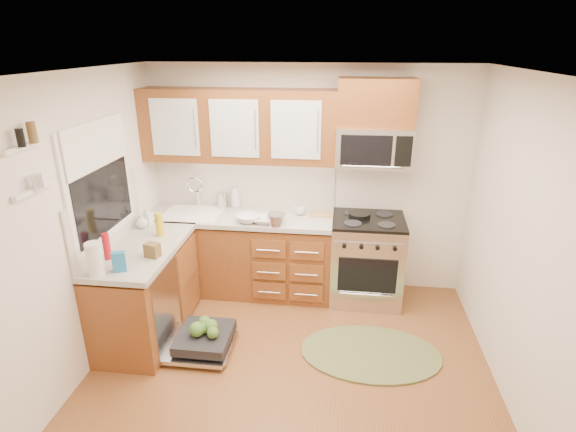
# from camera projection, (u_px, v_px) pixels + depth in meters

# --- Properties ---
(floor) EXTENTS (3.50, 3.50, 0.00)m
(floor) POSITION_uv_depth(u_px,v_px,m) (289.00, 380.00, 3.83)
(floor) COLOR brown
(floor) RESTS_ON ground
(ceiling) EXTENTS (3.50, 3.50, 0.00)m
(ceiling) POSITION_uv_depth(u_px,v_px,m) (289.00, 74.00, 2.93)
(ceiling) COLOR white
(ceiling) RESTS_ON ground
(wall_back) EXTENTS (3.50, 0.04, 2.50)m
(wall_back) POSITION_uv_depth(u_px,v_px,m) (308.00, 181.00, 5.00)
(wall_back) COLOR silver
(wall_back) RESTS_ON ground
(wall_left) EXTENTS (0.04, 3.50, 2.50)m
(wall_left) POSITION_uv_depth(u_px,v_px,m) (71.00, 236.00, 3.58)
(wall_left) COLOR silver
(wall_left) RESTS_ON ground
(wall_right) EXTENTS (0.04, 3.50, 2.50)m
(wall_right) POSITION_uv_depth(u_px,v_px,m) (533.00, 260.00, 3.18)
(wall_right) COLOR silver
(wall_right) RESTS_ON ground
(base_cabinet_back) EXTENTS (2.05, 0.60, 0.85)m
(base_cabinet_back) POSITION_uv_depth(u_px,v_px,m) (241.00, 256.00, 5.10)
(base_cabinet_back) COLOR #5D2D15
(base_cabinet_back) RESTS_ON ground
(base_cabinet_left) EXTENTS (0.60, 1.25, 0.85)m
(base_cabinet_left) POSITION_uv_depth(u_px,v_px,m) (146.00, 294.00, 4.33)
(base_cabinet_left) COLOR #5D2D15
(base_cabinet_left) RESTS_ON ground
(countertop_back) EXTENTS (2.07, 0.64, 0.05)m
(countertop_back) POSITION_uv_depth(u_px,v_px,m) (239.00, 217.00, 4.92)
(countertop_back) COLOR #B0A9A1
(countertop_back) RESTS_ON base_cabinet_back
(countertop_left) EXTENTS (0.64, 1.27, 0.05)m
(countertop_left) POSITION_uv_depth(u_px,v_px,m) (142.00, 249.00, 4.16)
(countertop_left) COLOR #B0A9A1
(countertop_left) RESTS_ON base_cabinet_left
(backsplash_back) EXTENTS (2.05, 0.02, 0.57)m
(backsplash_back) POSITION_uv_depth(u_px,v_px,m) (244.00, 182.00, 5.08)
(backsplash_back) COLOR beige
(backsplash_back) RESTS_ON ground
(backsplash_left) EXTENTS (0.02, 1.25, 0.57)m
(backsplash_left) POSITION_uv_depth(u_px,v_px,m) (107.00, 217.00, 4.08)
(backsplash_left) COLOR beige
(backsplash_left) RESTS_ON ground
(upper_cabinets) EXTENTS (2.05, 0.35, 0.75)m
(upper_cabinets) POSITION_uv_depth(u_px,v_px,m) (238.00, 126.00, 4.69)
(upper_cabinets) COLOR #5D2D15
(upper_cabinets) RESTS_ON ground
(cabinet_over_mw) EXTENTS (0.76, 0.35, 0.47)m
(cabinet_over_mw) POSITION_uv_depth(u_px,v_px,m) (376.00, 102.00, 4.44)
(cabinet_over_mw) COLOR #5D2D15
(cabinet_over_mw) RESTS_ON ground
(range) EXTENTS (0.76, 0.64, 0.95)m
(range) POSITION_uv_depth(u_px,v_px,m) (366.00, 259.00, 4.91)
(range) COLOR silver
(range) RESTS_ON ground
(microwave) EXTENTS (0.76, 0.38, 0.40)m
(microwave) POSITION_uv_depth(u_px,v_px,m) (373.00, 146.00, 4.57)
(microwave) COLOR silver
(microwave) RESTS_ON ground
(sink) EXTENTS (0.62, 0.50, 0.26)m
(sink) POSITION_uv_depth(u_px,v_px,m) (193.00, 224.00, 5.00)
(sink) COLOR white
(sink) RESTS_ON ground
(dishwasher) EXTENTS (0.70, 0.60, 0.20)m
(dishwasher) POSITION_uv_depth(u_px,v_px,m) (201.00, 341.00, 4.17)
(dishwasher) COLOR silver
(dishwasher) RESTS_ON ground
(window) EXTENTS (0.03, 1.05, 1.05)m
(window) POSITION_uv_depth(u_px,v_px,m) (99.00, 182.00, 3.93)
(window) COLOR white
(window) RESTS_ON ground
(window_blind) EXTENTS (0.02, 0.96, 0.40)m
(window_blind) POSITION_uv_depth(u_px,v_px,m) (96.00, 145.00, 3.81)
(window_blind) COLOR white
(window_blind) RESTS_ON ground
(shelf_upper) EXTENTS (0.04, 0.40, 0.03)m
(shelf_upper) POSITION_uv_depth(u_px,v_px,m) (24.00, 147.00, 2.96)
(shelf_upper) COLOR white
(shelf_upper) RESTS_ON ground
(shelf_lower) EXTENTS (0.04, 0.40, 0.03)m
(shelf_lower) POSITION_uv_depth(u_px,v_px,m) (34.00, 190.00, 3.07)
(shelf_lower) COLOR white
(shelf_lower) RESTS_ON ground
(rug) EXTENTS (1.31, 0.86, 0.02)m
(rug) POSITION_uv_depth(u_px,v_px,m) (370.00, 353.00, 4.15)
(rug) COLOR olive
(rug) RESTS_ON ground
(skillet) EXTENTS (0.27, 0.27, 0.04)m
(skillet) POSITION_uv_depth(u_px,v_px,m) (359.00, 215.00, 4.79)
(skillet) COLOR black
(skillet) RESTS_ON range
(stock_pot) EXTENTS (0.25, 0.25, 0.12)m
(stock_pot) POSITION_uv_depth(u_px,v_px,m) (277.00, 219.00, 4.64)
(stock_pot) COLOR silver
(stock_pot) RESTS_ON countertop_back
(cutting_board) EXTENTS (0.27, 0.18, 0.02)m
(cutting_board) POSITION_uv_depth(u_px,v_px,m) (322.00, 214.00, 4.91)
(cutting_board) COLOR tan
(cutting_board) RESTS_ON countertop_back
(canister) EXTENTS (0.13, 0.13, 0.18)m
(canister) POSITION_uv_depth(u_px,v_px,m) (223.00, 200.00, 5.10)
(canister) COLOR silver
(canister) RESTS_ON countertop_back
(paper_towel_roll) EXTENTS (0.16, 0.16, 0.28)m
(paper_towel_roll) POSITION_uv_depth(u_px,v_px,m) (95.00, 259.00, 3.61)
(paper_towel_roll) COLOR white
(paper_towel_roll) RESTS_ON countertop_left
(mustard_bottle) EXTENTS (0.09, 0.09, 0.23)m
(mustard_bottle) POSITION_uv_depth(u_px,v_px,m) (159.00, 224.00, 4.35)
(mustard_bottle) COLOR gold
(mustard_bottle) RESTS_ON countertop_left
(red_bottle) EXTENTS (0.07, 0.07, 0.24)m
(red_bottle) POSITION_uv_depth(u_px,v_px,m) (107.00, 246.00, 3.88)
(red_bottle) COLOR red
(red_bottle) RESTS_ON countertop_left
(wooden_box) EXTENTS (0.14, 0.12, 0.13)m
(wooden_box) POSITION_uv_depth(u_px,v_px,m) (152.00, 250.00, 3.94)
(wooden_box) COLOR brown
(wooden_box) RESTS_ON countertop_left
(blue_carton) EXTENTS (0.12, 0.10, 0.17)m
(blue_carton) POSITION_uv_depth(u_px,v_px,m) (119.00, 262.00, 3.69)
(blue_carton) COLOR teal
(blue_carton) RESTS_ON countertop_left
(bowl_a) EXTENTS (0.26, 0.26, 0.06)m
(bowl_a) POSITION_uv_depth(u_px,v_px,m) (264.00, 220.00, 4.69)
(bowl_a) COLOR #999999
(bowl_a) RESTS_ON countertop_back
(bowl_b) EXTENTS (0.34, 0.34, 0.08)m
(bowl_b) POSITION_uv_depth(u_px,v_px,m) (248.00, 219.00, 4.71)
(bowl_b) COLOR #999999
(bowl_b) RESTS_ON countertop_back
(cup) EXTENTS (0.14, 0.14, 0.10)m
(cup) POSITION_uv_depth(u_px,v_px,m) (300.00, 210.00, 4.91)
(cup) COLOR #999999
(cup) RESTS_ON countertop_back
(soap_bottle_a) EXTENTS (0.12, 0.12, 0.28)m
(soap_bottle_a) POSITION_uv_depth(u_px,v_px,m) (235.00, 196.00, 5.10)
(soap_bottle_a) COLOR #999999
(soap_bottle_a) RESTS_ON countertop_back
(soap_bottle_b) EXTENTS (0.10, 0.11, 0.20)m
(soap_bottle_b) POSITION_uv_depth(u_px,v_px,m) (147.00, 216.00, 4.62)
(soap_bottle_b) COLOR #999999
(soap_bottle_b) RESTS_ON countertop_left
(soap_bottle_c) EXTENTS (0.13, 0.13, 0.15)m
(soap_bottle_c) POSITION_uv_depth(u_px,v_px,m) (142.00, 221.00, 4.54)
(soap_bottle_c) COLOR #999999
(soap_bottle_c) RESTS_ON countertop_left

